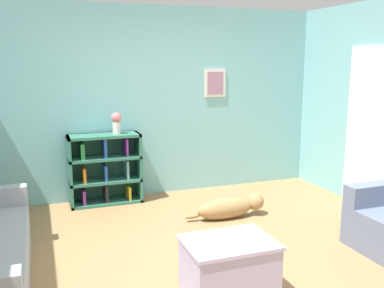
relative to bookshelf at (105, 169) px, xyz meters
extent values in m
plane|color=#997047|center=(0.64, -2.03, -0.46)|extent=(14.00, 14.00, 0.00)
cube|color=#7AB7BC|center=(0.64, 0.22, 0.84)|extent=(5.60, 0.10, 2.60)
cube|color=silver|center=(1.64, 0.16, 1.09)|extent=(0.32, 0.02, 0.40)
cube|color=#A37089|center=(1.64, 0.15, 1.09)|extent=(0.24, 0.01, 0.32)
cube|color=white|center=(3.12, -1.33, 0.57)|extent=(0.02, 0.84, 2.05)
cube|color=#2D6B56|center=(-0.44, -0.02, 0.00)|extent=(0.04, 0.35, 0.93)
cube|color=#2D6B56|center=(0.45, -0.02, 0.00)|extent=(0.04, 0.35, 0.93)
cube|color=#2D6B56|center=(0.00, 0.14, 0.00)|extent=(0.93, 0.02, 0.93)
cube|color=#2D6B56|center=(0.00, -0.02, -0.44)|extent=(0.93, 0.35, 0.04)
cube|color=#2D6B56|center=(0.00, -0.02, -0.15)|extent=(0.93, 0.35, 0.04)
cube|color=#2D6B56|center=(0.00, -0.02, 0.16)|extent=(0.93, 0.35, 0.04)
cube|color=#2D6B56|center=(0.00, -0.02, 0.45)|extent=(0.93, 0.35, 0.04)
cube|color=#7A2D84|center=(-0.29, -0.03, -0.34)|extent=(0.04, 0.26, 0.20)
cube|color=orange|center=(-0.27, -0.03, -0.04)|extent=(0.04, 0.26, 0.19)
cube|color=#287A3D|center=(-0.28, -0.03, 0.28)|extent=(0.05, 0.26, 0.20)
cube|color=black|center=(0.00, -0.03, -0.32)|extent=(0.04, 0.26, 0.25)
cube|color=#234C9E|center=(0.00, -0.03, -0.03)|extent=(0.04, 0.26, 0.20)
cube|color=#234C9E|center=(0.00, -0.03, 0.30)|extent=(0.04, 0.26, 0.24)
cube|color=gold|center=(0.30, -0.03, -0.34)|extent=(0.03, 0.26, 0.20)
cube|color=#60939E|center=(0.28, -0.03, -0.01)|extent=(0.03, 0.26, 0.25)
cube|color=#7A2D84|center=(0.28, -0.03, 0.29)|extent=(0.03, 0.26, 0.23)
cube|color=slate|center=(2.56, -2.21, 0.05)|extent=(0.92, 0.18, 0.22)
cube|color=#ADA3CC|center=(0.59, -2.63, -0.23)|extent=(0.69, 0.50, 0.45)
cube|color=#BBB0DC|center=(0.59, -2.63, -0.02)|extent=(0.72, 0.53, 0.03)
ellipsoid|color=#9E7A4C|center=(1.25, -1.10, -0.33)|extent=(0.71, 0.23, 0.25)
sphere|color=#9E7A4C|center=(1.65, -1.10, -0.29)|extent=(0.21, 0.21, 0.21)
ellipsoid|color=#9E7A4C|center=(0.85, -1.06, -0.40)|extent=(0.20, 0.05, 0.05)
cylinder|color=silver|center=(0.17, -0.02, 0.54)|extent=(0.10, 0.10, 0.16)
sphere|color=#E06B70|center=(0.17, -0.02, 0.68)|extent=(0.13, 0.13, 0.13)
camera|label=1|loc=(-0.78, -5.54, 1.40)|focal=40.00mm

